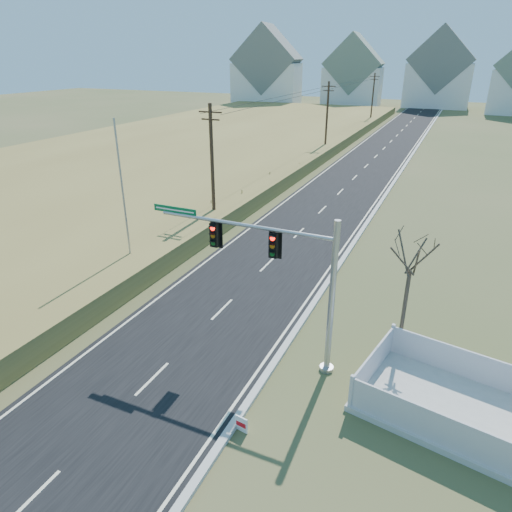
{
  "coord_description": "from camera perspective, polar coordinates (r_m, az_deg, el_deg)",
  "views": [
    {
      "loc": [
        9.91,
        -13.83,
        12.1
      ],
      "look_at": [
        1.9,
        4.04,
        3.4
      ],
      "focal_mm": 32.0,
      "sensor_mm": 36.0,
      "label": 1
    }
  ],
  "objects": [
    {
      "name": "condo_nw",
      "position": [
        123.58,
        1.39,
        21.9
      ],
      "size": [
        17.69,
        13.38,
        19.05
      ],
      "rotation": [
        0.0,
        0.0,
        0.14
      ],
      "color": "white",
      "rests_on": "ground"
    },
    {
      "name": "open_sign",
      "position": [
        16.89,
        -1.84,
        -20.27
      ],
      "size": [
        0.5,
        0.14,
        0.61
      ],
      "rotation": [
        0.0,
        0.0,
        -0.16
      ],
      "color": "white",
      "rests_on": "ground"
    },
    {
      "name": "utility_pole_far",
      "position": [
        90.64,
        14.37,
        18.56
      ],
      "size": [
        1.8,
        0.26,
        9.0
      ],
      "color": "#422D1E",
      "rests_on": "ground"
    },
    {
      "name": "utility_pole_mid",
      "position": [
        61.53,
        8.85,
        16.76
      ],
      "size": [
        1.8,
        0.26,
        9.0
      ],
      "color": "#422D1E",
      "rests_on": "ground"
    },
    {
      "name": "road",
      "position": [
        65.72,
        15.41,
        12.53
      ],
      "size": [
        8.0,
        180.0,
        0.06
      ],
      "primitive_type": "cube",
      "color": "black",
      "rests_on": "ground"
    },
    {
      "name": "ground",
      "position": [
        20.88,
        -9.54,
        -11.85
      ],
      "size": [
        260.0,
        260.0,
        0.0
      ],
      "primitive_type": "plane",
      "color": "#3F4D25",
      "rests_on": "ground"
    },
    {
      "name": "traffic_signal_mast",
      "position": [
        18.14,
        4.02,
        -2.18
      ],
      "size": [
        8.34,
        0.57,
        6.63
      ],
      "rotation": [
        0.0,
        0.0,
        -0.01
      ],
      "color": "#9EA0A5",
      "rests_on": "ground"
    },
    {
      "name": "fence_enclosure",
      "position": [
        18.99,
        23.3,
        -16.86
      ],
      "size": [
        7.24,
        5.62,
        1.49
      ],
      "rotation": [
        0.0,
        0.0,
        -0.2
      ],
      "color": "#B7B5AD",
      "rests_on": "ground"
    },
    {
      "name": "flagpole",
      "position": [
        27.18,
        -15.98,
        4.8
      ],
      "size": [
        0.41,
        0.41,
        9.04
      ],
      "color": "#B7B5AD",
      "rests_on": "ground"
    },
    {
      "name": "condo_nnw",
      "position": [
        125.1,
        12.02,
        21.11
      ],
      "size": [
        14.93,
        11.17,
        17.03
      ],
      "rotation": [
        0.0,
        0.0,
        0.07
      ],
      "color": "white",
      "rests_on": "ground"
    },
    {
      "name": "condo_n",
      "position": [
        126.16,
        21.94,
        20.33
      ],
      "size": [
        15.27,
        10.2,
        18.54
      ],
      "color": "white",
      "rests_on": "ground"
    },
    {
      "name": "bare_tree",
      "position": [
        19.72,
        19.01,
        0.44
      ],
      "size": [
        2.19,
        2.19,
        5.79
      ],
      "color": "#4C3F33",
      "rests_on": "ground"
    },
    {
      "name": "reed_marsh",
      "position": [
        64.64,
        -8.18,
        13.51
      ],
      "size": [
        38.0,
        110.0,
        1.3
      ],
      "primitive_type": "cube",
      "color": "olive",
      "rests_on": "ground"
    },
    {
      "name": "utility_pole_near",
      "position": [
        33.99,
        -5.49,
        11.24
      ],
      "size": [
        1.8,
        0.26,
        9.0
      ],
      "color": "#422D1E",
      "rests_on": "ground"
    },
    {
      "name": "curb",
      "position": [
        65.21,
        19.07,
        12.06
      ],
      "size": [
        0.3,
        180.0,
        0.18
      ],
      "primitive_type": "cube",
      "color": "#B2AFA8",
      "rests_on": "ground"
    }
  ]
}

